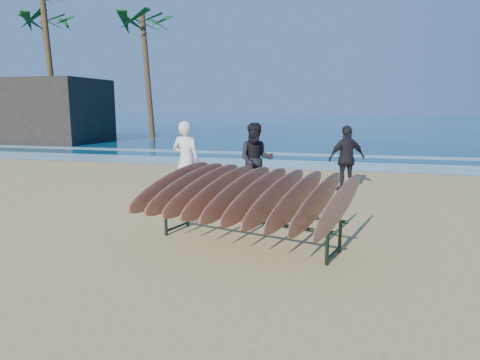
{
  "coord_description": "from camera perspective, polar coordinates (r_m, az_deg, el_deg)",
  "views": [
    {
      "loc": [
        1.87,
        -6.66,
        2.3
      ],
      "look_at": [
        0.0,
        0.8,
        0.95
      ],
      "focal_mm": 32.0,
      "sensor_mm": 36.0,
      "label": 1
    }
  ],
  "objects": [
    {
      "name": "foam_far",
      "position": [
        20.38,
        8.74,
        3.36
      ],
      "size": [
        160.0,
        160.0,
        0.0
      ],
      "primitive_type": "plane",
      "color": "white",
      "rests_on": "ground"
    },
    {
      "name": "person_dark_a",
      "position": [
        10.9,
        2.14,
        2.73
      ],
      "size": [
        1.03,
        0.87,
        1.87
      ],
      "primitive_type": "imported",
      "rotation": [
        0.0,
        0.0,
        0.2
      ],
      "color": "black",
      "rests_on": "ground"
    },
    {
      "name": "surfboard_rack",
      "position": [
        7.08,
        1.05,
        -1.95
      ],
      "size": [
        3.69,
        3.19,
        1.32
      ],
      "rotation": [
        0.0,
        0.0,
        -0.26
      ],
      "color": "black",
      "rests_on": "ground"
    },
    {
      "name": "person_white",
      "position": [
        10.67,
        -7.22,
        2.67
      ],
      "size": [
        0.74,
        0.53,
        1.93
      ],
      "primitive_type": "imported",
      "rotation": [
        0.0,
        0.0,
        3.05
      ],
      "color": "silver",
      "rests_on": "ground"
    },
    {
      "name": "palm_right",
      "position": [
        37.04,
        -24.35,
        18.43
      ],
      "size": [
        5.2,
        5.2,
        9.21
      ],
      "color": "brown",
      "rests_on": "ground"
    },
    {
      "name": "foam_near",
      "position": [
        16.92,
        7.61,
        2.07
      ],
      "size": [
        160.0,
        160.0,
        0.0
      ],
      "primitive_type": "plane",
      "color": "white",
      "rests_on": "ground"
    },
    {
      "name": "palm_mid",
      "position": [
        31.02,
        -12.48,
        19.6
      ],
      "size": [
        5.2,
        5.2,
        8.51
      ],
      "color": "brown",
      "rests_on": "ground"
    },
    {
      "name": "building",
      "position": [
        30.59,
        -25.84,
        8.31
      ],
      "size": [
        8.79,
        4.89,
        3.91
      ],
      "primitive_type": "cube",
      "color": "#2D2823",
      "rests_on": "ground"
    },
    {
      "name": "ocean",
      "position": [
        61.73,
        12.45,
        7.57
      ],
      "size": [
        160.0,
        160.0,
        0.0
      ],
      "primitive_type": "plane",
      "color": "navy",
      "rests_on": "ground"
    },
    {
      "name": "person_dark_b",
      "position": [
        11.84,
        14.04,
        2.79
      ],
      "size": [
        1.12,
        0.88,
        1.77
      ],
      "primitive_type": "imported",
      "rotation": [
        0.0,
        0.0,
        3.64
      ],
      "color": "black",
      "rests_on": "ground"
    },
    {
      "name": "ground",
      "position": [
        7.29,
        -1.55,
        -8.43
      ],
      "size": [
        120.0,
        120.0,
        0.0
      ],
      "primitive_type": "plane",
      "color": "tan",
      "rests_on": "ground"
    }
  ]
}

